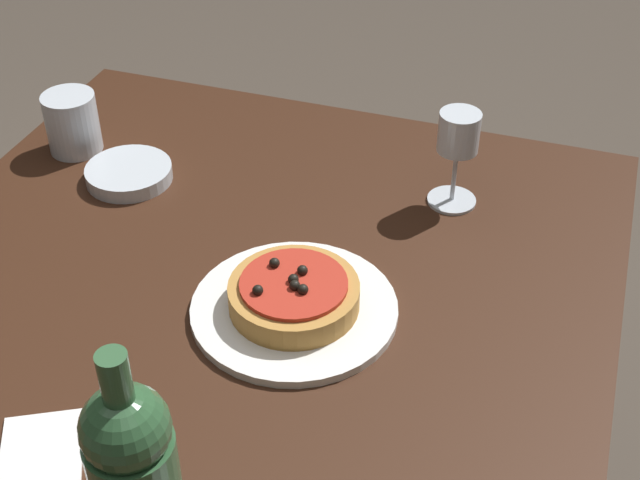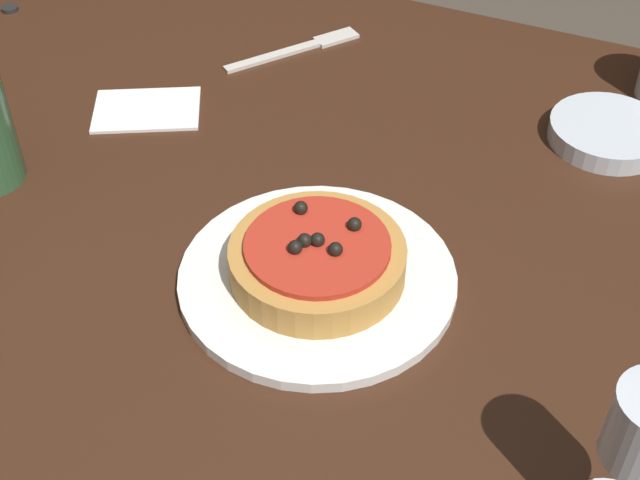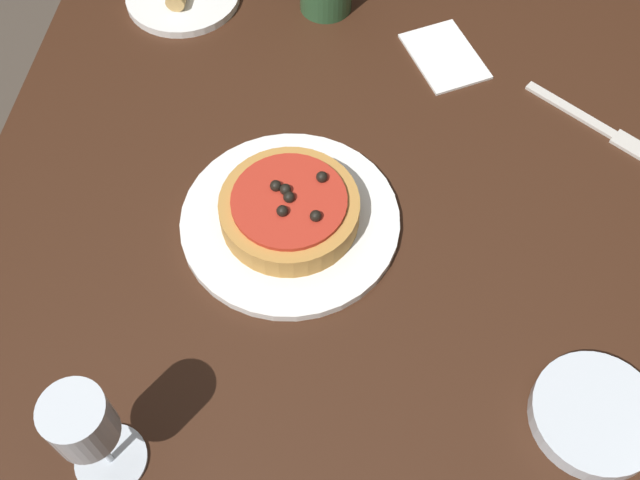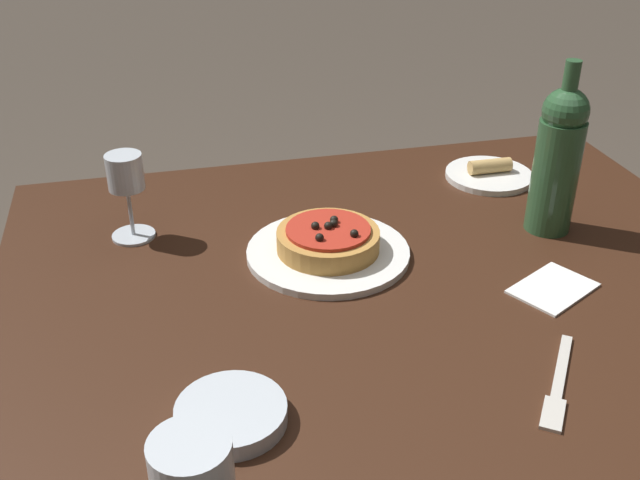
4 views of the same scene
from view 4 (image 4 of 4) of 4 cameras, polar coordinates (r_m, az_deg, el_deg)
name	(u,v)px [view 4 (image 4 of 4)]	position (r m, az deg, el deg)	size (l,w,h in m)	color
dining_table	(386,323)	(1.24, 5.03, -6.29)	(1.22, 0.99, 0.74)	#381E11
dinner_plate	(328,252)	(1.24, 0.62, -0.95)	(0.27, 0.27, 0.01)	white
pizza	(328,239)	(1.23, 0.63, 0.07)	(0.17, 0.17, 0.05)	#BC843D
wine_glass	(126,180)	(1.29, -14.57, 4.48)	(0.07, 0.07, 0.15)	silver
wine_bottle	(558,158)	(1.33, 17.67, 6.01)	(0.08, 0.08, 0.30)	#2D5633
water_cup	(193,479)	(0.81, -9.66, -17.52)	(0.09, 0.09, 0.10)	silver
side_bowl	(231,414)	(0.93, -6.79, -13.03)	(0.14, 0.14, 0.02)	silver
fork	(558,387)	(1.02, 17.67, -10.60)	(0.13, 0.17, 0.00)	beige
side_plate	(489,174)	(1.55, 12.75, 4.94)	(0.17, 0.17, 0.04)	white
paper_napkin	(553,288)	(1.21, 17.33, -3.53)	(0.15, 0.14, 0.00)	white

